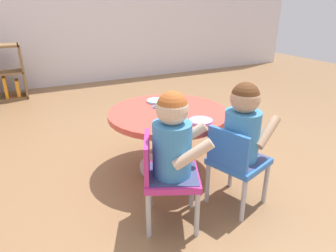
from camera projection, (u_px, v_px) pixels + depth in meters
name	position (u px, v px, depth m)	size (l,w,h in m)	color
ground_plane	(168.00, 167.00, 2.37)	(10.00, 10.00, 0.00)	olive
craft_table	(168.00, 126.00, 2.23)	(0.87, 0.87, 0.47)	silver
child_chair_left	(166.00, 176.00, 1.68)	(0.40, 0.40, 0.54)	#B7B7BC
seated_child_left	(173.00, 138.00, 1.60)	(0.43, 0.39, 0.51)	#3F4772
child_chair_right	(236.00, 162.00, 1.83)	(0.38, 0.38, 0.54)	#B7B7BC
seated_child_right	(243.00, 125.00, 1.77)	(0.41, 0.36, 0.51)	#3F4772
rolling_pin	(173.00, 119.00, 1.97)	(0.17, 0.18, 0.05)	#D83F3F
craft_scissors	(174.00, 106.00, 2.28)	(0.14, 0.13, 0.01)	silver
playdough_blob_0	(201.00, 121.00, 1.98)	(0.15, 0.15, 0.02)	#CC99E5
playdough_blob_1	(156.00, 101.00, 2.38)	(0.15, 0.15, 0.02)	#8CCCF2
cookie_cutter_0	(156.00, 107.00, 2.25)	(0.05, 0.05, 0.01)	#3F99D8
cookie_cutter_1	(162.00, 115.00, 2.11)	(0.07, 0.07, 0.01)	#D83FA5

